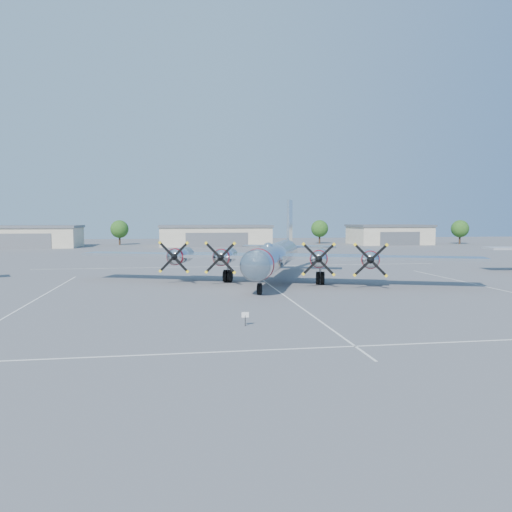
{
  "coord_description": "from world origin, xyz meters",
  "views": [
    {
      "loc": [
        -9.71,
        -48.03,
        7.1
      ],
      "look_at": [
        -1.63,
        2.95,
        3.2
      ],
      "focal_mm": 35.0,
      "sensor_mm": 36.0,
      "label": 1
    }
  ],
  "objects": [
    {
      "name": "parking_lines",
      "position": [
        0.0,
        -1.75,
        0.01
      ],
      "size": [
        60.0,
        50.08,
        0.01
      ],
      "color": "silver",
      "rests_on": "ground"
    },
    {
      "name": "hangar_center",
      "position": [
        0.0,
        81.96,
        2.71
      ],
      "size": [
        28.6,
        14.6,
        5.4
      ],
      "color": "#BBAF95",
      "rests_on": "ground"
    },
    {
      "name": "hangar_west",
      "position": [
        -45.0,
        81.96,
        2.71
      ],
      "size": [
        22.6,
        14.6,
        5.4
      ],
      "color": "#BBAF95",
      "rests_on": "ground"
    },
    {
      "name": "main_bomber_b29",
      "position": [
        1.28,
        7.02,
        0.0
      ],
      "size": [
        51.09,
        42.8,
        9.64
      ],
      "primitive_type": null,
      "rotation": [
        0.0,
        0.0,
        -0.35
      ],
      "color": "silver",
      "rests_on": "ground"
    },
    {
      "name": "info_placard",
      "position": [
        -5.33,
        -15.85,
        0.65
      ],
      "size": [
        0.49,
        0.06,
        0.93
      ],
      "rotation": [
        0.0,
        0.0,
        -0.06
      ],
      "color": "black",
      "rests_on": "ground"
    },
    {
      "name": "tree_west",
      "position": [
        -25.0,
        90.0,
        4.22
      ],
      "size": [
        4.8,
        4.8,
        6.64
      ],
      "color": "#382619",
      "rests_on": "ground"
    },
    {
      "name": "hangar_east",
      "position": [
        48.0,
        81.96,
        2.71
      ],
      "size": [
        20.6,
        14.6,
        5.4
      ],
      "color": "#BBAF95",
      "rests_on": "ground"
    },
    {
      "name": "tree_far_east",
      "position": [
        68.0,
        80.0,
        4.22
      ],
      "size": [
        4.8,
        4.8,
        6.64
      ],
      "color": "#382619",
      "rests_on": "ground"
    },
    {
      "name": "tree_east",
      "position": [
        30.0,
        88.0,
        4.22
      ],
      "size": [
        4.8,
        4.8,
        6.64
      ],
      "color": "#382619",
      "rests_on": "ground"
    },
    {
      "name": "ground",
      "position": [
        0.0,
        0.0,
        0.0
      ],
      "size": [
        260.0,
        260.0,
        0.0
      ],
      "primitive_type": "plane",
      "color": "#515153",
      "rests_on": "ground"
    }
  ]
}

